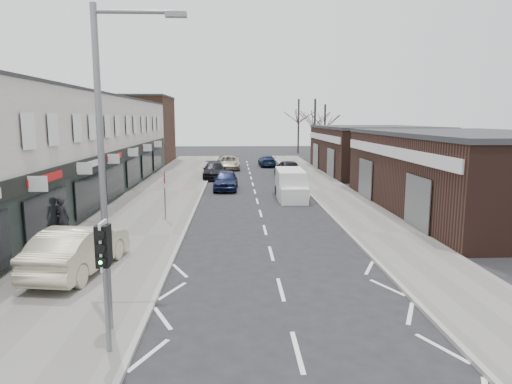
{
  "coord_description": "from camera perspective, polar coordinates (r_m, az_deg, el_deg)",
  "views": [
    {
      "loc": [
        -1.44,
        -12.03,
        5.47
      ],
      "look_at": [
        -0.64,
        5.76,
        2.6
      ],
      "focal_mm": 32.0,
      "sensor_mm": 36.0,
      "label": 1
    }
  ],
  "objects": [
    {
      "name": "parked_car_left_b",
      "position": [
        42.18,
        -5.24,
        2.69
      ],
      "size": [
        2.28,
        5.2,
        1.49
      ],
      "primitive_type": "imported",
      "rotation": [
        0.0,
        0.0,
        0.04
      ],
      "color": "black",
      "rests_on": "ground"
    },
    {
      "name": "parked_car_right_c",
      "position": [
        52.8,
        1.38,
        3.92
      ],
      "size": [
        1.96,
        4.49,
        1.28
      ],
      "primitive_type": "imported",
      "rotation": [
        0.0,
        0.0,
        3.18
      ],
      "color": "#131E3C",
      "rests_on": "ground"
    },
    {
      "name": "ground",
      "position": [
        13.29,
        3.99,
        -15.17
      ],
      "size": [
        160.0,
        160.0,
        0.0
      ],
      "primitive_type": "plane",
      "color": "black",
      "rests_on": "ground"
    },
    {
      "name": "right_unit_far",
      "position": [
        48.2,
        14.29,
        5.05
      ],
      "size": [
        10.0,
        16.0,
        4.5
      ],
      "primitive_type": "cube",
      "color": "#351E18",
      "rests_on": "ground"
    },
    {
      "name": "warning_sign",
      "position": [
        24.53,
        -11.29,
        1.33
      ],
      "size": [
        0.12,
        0.8,
        2.7
      ],
      "color": "slate",
      "rests_on": "pavement_left"
    },
    {
      "name": "tree_far_b",
      "position": [
        67.5,
        8.5,
        4.42
      ],
      "size": [
        3.6,
        3.6,
        7.5
      ],
      "primitive_type": null,
      "color": "#382D26",
      "rests_on": "ground"
    },
    {
      "name": "pedestrian",
      "position": [
        22.16,
        -23.06,
        -3.02
      ],
      "size": [
        0.8,
        0.63,
        1.91
      ],
      "primitive_type": "imported",
      "rotation": [
        0.0,
        0.0,
        2.86
      ],
      "color": "black",
      "rests_on": "pavement_left"
    },
    {
      "name": "tree_far_a",
      "position": [
        61.17,
        7.27,
        3.96
      ],
      "size": [
        3.6,
        3.6,
        8.0
      ],
      "primitive_type": null,
      "color": "#382D26",
      "rests_on": "ground"
    },
    {
      "name": "brick_block_far",
      "position": [
        58.31,
        -14.65,
        7.43
      ],
      "size": [
        8.0,
        10.0,
        8.0
      ],
      "primitive_type": "cube",
      "color": "#472C1E",
      "rests_on": "ground"
    },
    {
      "name": "parked_car_right_a",
      "position": [
        31.27,
        4.78,
        0.36
      ],
      "size": [
        1.51,
        4.28,
        1.41
      ],
      "primitive_type": "imported",
      "rotation": [
        0.0,
        0.0,
        3.15
      ],
      "color": "white",
      "rests_on": "ground"
    },
    {
      "name": "tree_far_c",
      "position": [
        72.91,
        5.28,
        4.83
      ],
      "size": [
        3.6,
        3.6,
        8.5
      ],
      "primitive_type": null,
      "color": "#382D26",
      "rests_on": "ground"
    },
    {
      "name": "white_van",
      "position": [
        31.58,
        4.32,
        0.89
      ],
      "size": [
        1.92,
        5.16,
        1.99
      ],
      "rotation": [
        0.0,
        0.0,
        -0.03
      ],
      "color": "white",
      "rests_on": "ground"
    },
    {
      "name": "street_lamp",
      "position": [
        11.67,
        -17.97,
        4.53
      ],
      "size": [
        2.23,
        0.22,
        8.0
      ],
      "color": "slate",
      "rests_on": "pavement_left"
    },
    {
      "name": "shop_terrace_left",
      "position": [
        33.81,
        -23.58,
        5.15
      ],
      "size": [
        8.0,
        41.0,
        7.1
      ],
      "primitive_type": "cube",
      "color": "silver",
      "rests_on": "ground"
    },
    {
      "name": "pavement_left",
      "position": [
        34.86,
        -11.32,
        0.06
      ],
      "size": [
        5.5,
        64.0,
        0.12
      ],
      "primitive_type": "cube",
      "color": "slate",
      "rests_on": "ground"
    },
    {
      "name": "parked_car_right_b",
      "position": [
        43.27,
        3.99,
        2.97
      ],
      "size": [
        2.4,
        4.98,
        1.64
      ],
      "primitive_type": "imported",
      "rotation": [
        0.0,
        0.0,
        3.24
      ],
      "color": "black",
      "rests_on": "ground"
    },
    {
      "name": "pavement_right",
      "position": [
        35.2,
        9.23,
        0.2
      ],
      "size": [
        3.5,
        64.0,
        0.12
      ],
      "primitive_type": "cube",
      "color": "slate",
      "rests_on": "ground"
    },
    {
      "name": "traffic_light",
      "position": [
        10.88,
        -18.44,
        -7.64
      ],
      "size": [
        0.28,
        0.6,
        3.1
      ],
      "color": "slate",
      "rests_on": "pavement_left"
    },
    {
      "name": "parked_car_left_c",
      "position": [
        49.78,
        -3.45,
        3.68
      ],
      "size": [
        2.48,
        5.24,
        1.45
      ],
      "primitive_type": "imported",
      "rotation": [
        0.0,
        0.0,
        0.02
      ],
      "color": "#B8AD93",
      "rests_on": "ground"
    },
    {
      "name": "sedan_on_pavement",
      "position": [
        17.3,
        -21.26,
        -6.61
      ],
      "size": [
        2.46,
        5.27,
        1.67
      ],
      "primitive_type": "imported",
      "rotation": [
        0.0,
        0.0,
        3.0
      ],
      "color": "#BFBA98",
      "rests_on": "pavement_left"
    },
    {
      "name": "right_unit_near",
      "position": [
        29.7,
        25.44,
        2.05
      ],
      "size": [
        10.0,
        18.0,
        4.5
      ],
      "primitive_type": "cube",
      "color": "#351E18",
      "rests_on": "ground"
    },
    {
      "name": "parked_car_left_a",
      "position": [
        35.31,
        -3.8,
        1.47
      ],
      "size": [
        1.93,
        4.5,
        1.51
      ],
      "primitive_type": "imported",
      "rotation": [
        0.0,
        0.0,
        -0.03
      ],
      "color": "#121939",
      "rests_on": "ground"
    }
  ]
}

